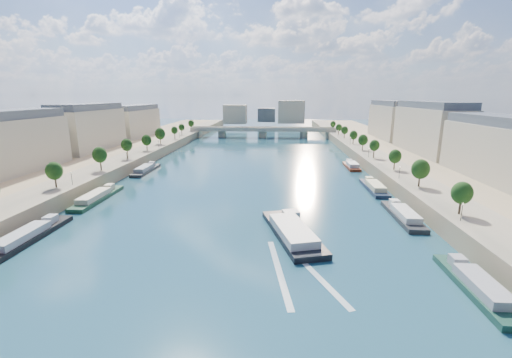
# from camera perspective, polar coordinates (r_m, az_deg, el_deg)

# --- Properties ---
(ground) EXTENTS (700.00, 700.00, 0.00)m
(ground) POSITION_cam_1_polar(r_m,az_deg,el_deg) (134.18, -1.38, -0.17)
(ground) COLOR #0E343E
(ground) RESTS_ON ground
(quay_left) EXTENTS (44.00, 520.00, 5.00)m
(quay_left) POSITION_cam_1_polar(r_m,az_deg,el_deg) (156.96, -28.59, 1.12)
(quay_left) COLOR #9E8460
(quay_left) RESTS_ON ground
(quay_right) EXTENTS (44.00, 520.00, 5.00)m
(quay_right) POSITION_cam_1_polar(r_m,az_deg,el_deg) (146.38, 27.97, 0.38)
(quay_right) COLOR #9E8460
(quay_right) RESTS_ON ground
(pave_left) EXTENTS (14.00, 520.00, 0.10)m
(pave_left) POSITION_cam_1_polar(r_m,az_deg,el_deg) (149.07, -23.80, 2.05)
(pave_left) COLOR gray
(pave_left) RESTS_ON quay_left
(pave_right) EXTENTS (14.00, 520.00, 0.10)m
(pave_right) POSITION_cam_1_polar(r_m,az_deg,el_deg) (140.28, 22.50, 1.50)
(pave_right) COLOR gray
(pave_right) RESTS_ON quay_right
(trees_left) EXTENTS (4.80, 268.80, 8.26)m
(trees_left) POSITION_cam_1_polar(r_m,az_deg,el_deg) (149.02, -22.97, 4.25)
(trees_left) COLOR #382B1E
(trees_left) RESTS_ON ground
(trees_right) EXTENTS (4.80, 268.80, 8.26)m
(trees_right) POSITION_cam_1_polar(r_m,az_deg,el_deg) (148.07, 20.74, 4.40)
(trees_right) COLOR #382B1E
(trees_right) RESTS_ON ground
(lamps_left) EXTENTS (0.36, 200.36, 4.28)m
(lamps_left) POSITION_cam_1_polar(r_m,az_deg,el_deg) (137.81, -24.11, 2.30)
(lamps_left) COLOR black
(lamps_left) RESTS_ON ground
(lamps_right) EXTENTS (0.36, 200.36, 4.28)m
(lamps_right) POSITION_cam_1_polar(r_m,az_deg,el_deg) (143.06, 20.26, 3.04)
(lamps_right) COLOR black
(lamps_right) RESTS_ON ground
(buildings_left) EXTENTS (16.00, 226.00, 23.20)m
(buildings_left) POSITION_cam_1_polar(r_m,az_deg,el_deg) (172.00, -30.74, 6.57)
(buildings_left) COLOR #BEAB92
(buildings_left) RESTS_ON ground
(buildings_right) EXTENTS (16.00, 226.00, 23.20)m
(buildings_right) POSITION_cam_1_polar(r_m,az_deg,el_deg) (160.60, 31.04, 6.15)
(buildings_right) COLOR #BEAB92
(buildings_right) RESTS_ON ground
(skyline) EXTENTS (79.00, 42.00, 22.00)m
(skyline) POSITION_cam_1_polar(r_m,az_deg,el_deg) (349.78, 2.22, 10.91)
(skyline) COLOR #BEAB92
(skyline) RESTS_ON ground
(bridge) EXTENTS (112.00, 12.00, 8.15)m
(bridge) POSITION_cam_1_polar(r_m,az_deg,el_deg) (269.41, 1.11, 8.00)
(bridge) COLOR #C1B79E
(bridge) RESTS_ON ground
(tour_barge) EXTENTS (15.15, 29.27, 3.82)m
(tour_barge) POSITION_cam_1_polar(r_m,az_deg,el_deg) (82.10, 6.06, -8.74)
(tour_barge) COLOR black
(tour_barge) RESTS_ON ground
(wake) EXTENTS (14.32, 25.90, 0.04)m
(wake) POSITION_cam_1_polar(r_m,az_deg,el_deg) (67.59, 6.64, -14.96)
(wake) COLOR silver
(wake) RESTS_ON ground
(moored_barges_left) EXTENTS (5.00, 154.38, 3.60)m
(moored_barges_left) POSITION_cam_1_polar(r_m,az_deg,el_deg) (98.34, -32.23, -7.16)
(moored_barges_left) COLOR #181D36
(moored_barges_left) RESTS_ON ground
(moored_barges_right) EXTENTS (5.00, 160.87, 3.60)m
(moored_barges_right) POSITION_cam_1_polar(r_m,az_deg,el_deg) (95.99, 24.41, -6.70)
(moored_barges_right) COLOR black
(moored_barges_right) RESTS_ON ground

